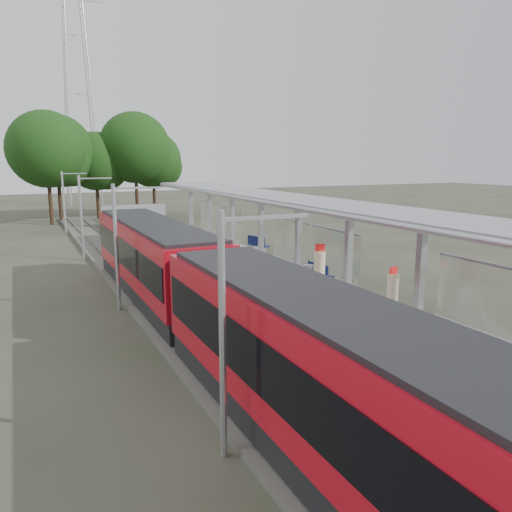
{
  "coord_description": "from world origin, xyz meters",
  "views": [
    {
      "loc": [
        -9.96,
        -2.22,
        6.39
      ],
      "look_at": [
        -0.84,
        16.73,
        2.3
      ],
      "focal_mm": 35.0,
      "sensor_mm": 36.0,
      "label": 1
    }
  ],
  "objects": [
    {
      "name": "canopy",
      "position": [
        1.61,
        16.19,
        4.2
      ],
      "size": [
        3.27,
        38.0,
        3.66
      ],
      "color": "#9EA0A5",
      "rests_on": "platform"
    },
    {
      "name": "bench_mid",
      "position": [
        1.83,
        15.82,
        1.48
      ],
      "size": [
        0.56,
        1.37,
        0.91
      ],
      "rotation": [
        0.0,
        0.0,
        0.12
      ],
      "color": "#101A50",
      "rests_on": "platform"
    },
    {
      "name": "catenary_masts",
      "position": [
        -6.22,
        19.0,
        2.91
      ],
      "size": [
        2.08,
        48.16,
        5.4
      ],
      "color": "#9EA0A5",
      "rests_on": "ground"
    },
    {
      "name": "train",
      "position": [
        -4.5,
        12.8,
        2.05
      ],
      "size": [
        2.74,
        27.6,
        3.62
      ],
      "color": "black",
      "rests_on": "ground"
    },
    {
      "name": "tree_cluster",
      "position": [
        -1.86,
        53.27,
        7.07
      ],
      "size": [
        18.47,
        11.56,
        11.49
      ],
      "color": "#382316",
      "rests_on": "ground"
    },
    {
      "name": "litter_bin",
      "position": [
        1.29,
        15.86,
        1.44
      ],
      "size": [
        0.55,
        0.55,
        0.88
      ],
      "primitive_type": "cylinder",
      "rotation": [
        0.0,
        0.0,
        0.36
      ],
      "color": "#9EA0A5",
      "rests_on": "platform"
    },
    {
      "name": "platform",
      "position": [
        0.0,
        20.0,
        0.5
      ],
      "size": [
        6.0,
        50.0,
        1.0
      ],
      "primitive_type": "cube",
      "color": "gray",
      "rests_on": "ground"
    },
    {
      "name": "tactile_strip",
      "position": [
        -2.55,
        20.0,
        1.01
      ],
      "size": [
        0.6,
        50.0,
        0.02
      ],
      "primitive_type": "cube",
      "color": "yellow",
      "rests_on": "platform"
    },
    {
      "name": "end_fence",
      "position": [
        0.0,
        44.95,
        1.6
      ],
      "size": [
        6.0,
        0.1,
        1.2
      ],
      "primitive_type": "cube",
      "color": "#9EA0A5",
      "rests_on": "platform"
    },
    {
      "name": "trackbed",
      "position": [
        -4.5,
        20.0,
        0.12
      ],
      "size": [
        3.0,
        70.0,
        0.24
      ],
      "primitive_type": "cube",
      "color": "#59544C",
      "rests_on": "ground"
    },
    {
      "name": "info_pillar_far",
      "position": [
        0.97,
        14.53,
        1.88
      ],
      "size": [
        0.46,
        0.46,
        2.03
      ],
      "rotation": [
        0.0,
        0.0,
        -0.2
      ],
      "color": "beige",
      "rests_on": "platform"
    },
    {
      "name": "bench_far",
      "position": [
        2.62,
        23.67,
        1.51
      ],
      "size": [
        0.85,
        1.49,
        0.97
      ],
      "rotation": [
        0.0,
        0.0,
        0.31
      ],
      "color": "#101A50",
      "rests_on": "platform"
    },
    {
      "name": "pylon",
      "position": [
        -1.0,
        73.0,
        19.0
      ],
      "size": [
        8.0,
        4.0,
        38.0
      ],
      "primitive_type": null,
      "color": "#9EA0A5",
      "rests_on": "ground"
    },
    {
      "name": "info_pillar_near",
      "position": [
        1.59,
        10.82,
        1.76
      ],
      "size": [
        0.39,
        0.39,
        1.75
      ],
      "rotation": [
        0.0,
        0.0,
        0.18
      ],
      "color": "beige",
      "rests_on": "platform"
    }
  ]
}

